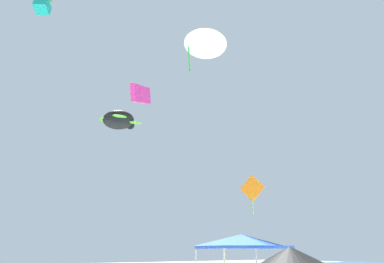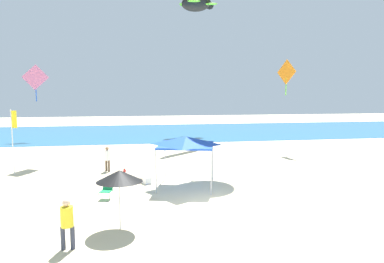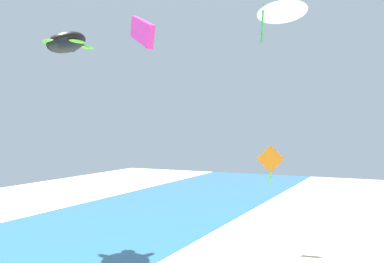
{
  "view_description": "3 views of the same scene",
  "coord_description": "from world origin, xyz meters",
  "px_view_note": "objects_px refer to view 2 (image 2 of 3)",
  "views": [
    {
      "loc": [
        -10.93,
        -7.66,
        2.19
      ],
      "look_at": [
        -0.83,
        7.05,
        8.1
      ],
      "focal_mm": 33.67,
      "sensor_mm": 36.0,
      "label": 1
    },
    {
      "loc": [
        -3.51,
        -14.32,
        5.16
      ],
      "look_at": [
        -0.33,
        5.16,
        2.85
      ],
      "focal_mm": 31.24,
      "sensor_mm": 36.0,
      "label": 2
    },
    {
      "loc": [
        -23.88,
        4.18,
        9.41
      ],
      "look_at": [
        -0.83,
        15.25,
        9.16
      ],
      "focal_mm": 40.44,
      "sensor_mm": 36.0,
      "label": 3
    }
  ],
  "objects_px": {
    "folding_chair_left_of_tent": "(121,175)",
    "cooler_box": "(146,180)",
    "folding_chair_near_cooler": "(107,189)",
    "kite_turtle_black": "(197,4)",
    "person_by_tent": "(67,220)",
    "kite_diamond_pink": "(35,79)",
    "beach_umbrella": "(119,176)",
    "banner_flag": "(13,135)",
    "kite_diamond_orange": "(286,73)",
    "person_watching_sky": "(107,157)",
    "canopy_tent": "(186,142)"
  },
  "relations": [
    {
      "from": "folding_chair_left_of_tent",
      "to": "cooler_box",
      "type": "bearing_deg",
      "value": 65.96
    },
    {
      "from": "folding_chair_near_cooler",
      "to": "kite_turtle_black",
      "type": "relative_size",
      "value": 0.15
    },
    {
      "from": "folding_chair_left_of_tent",
      "to": "person_by_tent",
      "type": "bearing_deg",
      "value": -24.23
    },
    {
      "from": "kite_diamond_pink",
      "to": "kite_turtle_black",
      "type": "relative_size",
      "value": 0.75
    },
    {
      "from": "folding_chair_near_cooler",
      "to": "person_by_tent",
      "type": "distance_m",
      "value": 5.36
    },
    {
      "from": "beach_umbrella",
      "to": "banner_flag",
      "type": "xyz_separation_m",
      "value": [
        -7.07,
        9.91,
        0.43
      ]
    },
    {
      "from": "cooler_box",
      "to": "kite_diamond_orange",
      "type": "xyz_separation_m",
      "value": [
        12.39,
        8.81,
        6.62
      ]
    },
    {
      "from": "beach_umbrella",
      "to": "folding_chair_near_cooler",
      "type": "height_order",
      "value": "beach_umbrella"
    },
    {
      "from": "banner_flag",
      "to": "person_watching_sky",
      "type": "bearing_deg",
      "value": -2.54
    },
    {
      "from": "person_watching_sky",
      "to": "kite_diamond_orange",
      "type": "distance_m",
      "value": 16.84
    },
    {
      "from": "kite_diamond_pink",
      "to": "canopy_tent",
      "type": "bearing_deg",
      "value": -46.74
    },
    {
      "from": "canopy_tent",
      "to": "person_by_tent",
      "type": "height_order",
      "value": "canopy_tent"
    },
    {
      "from": "canopy_tent",
      "to": "folding_chair_left_of_tent",
      "type": "height_order",
      "value": "canopy_tent"
    },
    {
      "from": "banner_flag",
      "to": "person_by_tent",
      "type": "xyz_separation_m",
      "value": [
        5.43,
        -11.35,
        -1.47
      ]
    },
    {
      "from": "beach_umbrella",
      "to": "kite_diamond_orange",
      "type": "bearing_deg",
      "value": 48.17
    },
    {
      "from": "beach_umbrella",
      "to": "folding_chair_left_of_tent",
      "type": "relative_size",
      "value": 2.83
    },
    {
      "from": "folding_chair_left_of_tent",
      "to": "person_by_tent",
      "type": "xyz_separation_m",
      "value": [
        -1.36,
        -7.97,
        0.54
      ]
    },
    {
      "from": "folding_chair_left_of_tent",
      "to": "cooler_box",
      "type": "xyz_separation_m",
      "value": [
        1.41,
        -0.23,
        -0.27
      ]
    },
    {
      "from": "kite_turtle_black",
      "to": "kite_diamond_orange",
      "type": "distance_m",
      "value": 19.47
    },
    {
      "from": "folding_chair_near_cooler",
      "to": "person_watching_sky",
      "type": "height_order",
      "value": "person_watching_sky"
    },
    {
      "from": "cooler_box",
      "to": "banner_flag",
      "type": "height_order",
      "value": "banner_flag"
    },
    {
      "from": "folding_chair_left_of_tent",
      "to": "banner_flag",
      "type": "distance_m",
      "value": 7.85
    },
    {
      "from": "person_watching_sky",
      "to": "beach_umbrella",
      "type": "bearing_deg",
      "value": -32.26
    },
    {
      "from": "cooler_box",
      "to": "person_watching_sky",
      "type": "distance_m",
      "value": 4.22
    },
    {
      "from": "folding_chair_near_cooler",
      "to": "kite_diamond_orange",
      "type": "distance_m",
      "value": 19.33
    },
    {
      "from": "canopy_tent",
      "to": "kite_diamond_orange",
      "type": "height_order",
      "value": "kite_diamond_orange"
    },
    {
      "from": "kite_diamond_pink",
      "to": "beach_umbrella",
      "type": "bearing_deg",
      "value": -58.16
    },
    {
      "from": "person_watching_sky",
      "to": "person_by_tent",
      "type": "xyz_separation_m",
      "value": [
        -0.33,
        -11.1,
        0.04
      ]
    },
    {
      "from": "folding_chair_near_cooler",
      "to": "banner_flag",
      "type": "relative_size",
      "value": 0.2
    },
    {
      "from": "folding_chair_near_cooler",
      "to": "banner_flag",
      "type": "distance_m",
      "value": 8.93
    },
    {
      "from": "person_by_tent",
      "to": "kite_diamond_pink",
      "type": "xyz_separation_m",
      "value": [
        -8.55,
        27.84,
        5.66
      ]
    },
    {
      "from": "banner_flag",
      "to": "folding_chair_near_cooler",
      "type": "bearing_deg",
      "value": -44.32
    },
    {
      "from": "folding_chair_left_of_tent",
      "to": "cooler_box",
      "type": "distance_m",
      "value": 1.45
    },
    {
      "from": "beach_umbrella",
      "to": "banner_flag",
      "type": "bearing_deg",
      "value": 125.51
    },
    {
      "from": "canopy_tent",
      "to": "person_by_tent",
      "type": "bearing_deg",
      "value": -126.29
    },
    {
      "from": "kite_diamond_pink",
      "to": "kite_diamond_orange",
      "type": "height_order",
      "value": "kite_diamond_pink"
    },
    {
      "from": "person_watching_sky",
      "to": "kite_diamond_pink",
      "type": "relative_size",
      "value": 0.41
    },
    {
      "from": "beach_umbrella",
      "to": "banner_flag",
      "type": "height_order",
      "value": "banner_flag"
    },
    {
      "from": "canopy_tent",
      "to": "banner_flag",
      "type": "height_order",
      "value": "banner_flag"
    },
    {
      "from": "cooler_box",
      "to": "kite_diamond_pink",
      "type": "xyz_separation_m",
      "value": [
        -11.31,
        20.1,
        6.47
      ]
    },
    {
      "from": "folding_chair_near_cooler",
      "to": "kite_turtle_black",
      "type": "bearing_deg",
      "value": 86.93
    },
    {
      "from": "beach_umbrella",
      "to": "folding_chair_near_cooler",
      "type": "distance_m",
      "value": 4.23
    },
    {
      "from": "folding_chair_near_cooler",
      "to": "cooler_box",
      "type": "relative_size",
      "value": 1.1
    },
    {
      "from": "banner_flag",
      "to": "person_by_tent",
      "type": "relative_size",
      "value": 2.41
    },
    {
      "from": "beach_umbrella",
      "to": "kite_turtle_black",
      "type": "distance_m",
      "value": 35.44
    },
    {
      "from": "cooler_box",
      "to": "kite_diamond_orange",
      "type": "relative_size",
      "value": 0.24
    },
    {
      "from": "folding_chair_left_of_tent",
      "to": "cooler_box",
      "type": "relative_size",
      "value": 1.1
    },
    {
      "from": "folding_chair_near_cooler",
      "to": "folding_chair_left_of_tent",
      "type": "bearing_deg",
      "value": 93.93
    },
    {
      "from": "person_by_tent",
      "to": "kite_turtle_black",
      "type": "relative_size",
      "value": 0.32
    },
    {
      "from": "beach_umbrella",
      "to": "kite_turtle_black",
      "type": "xyz_separation_m",
      "value": [
        8.5,
        31.22,
        14.46
      ]
    }
  ]
}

